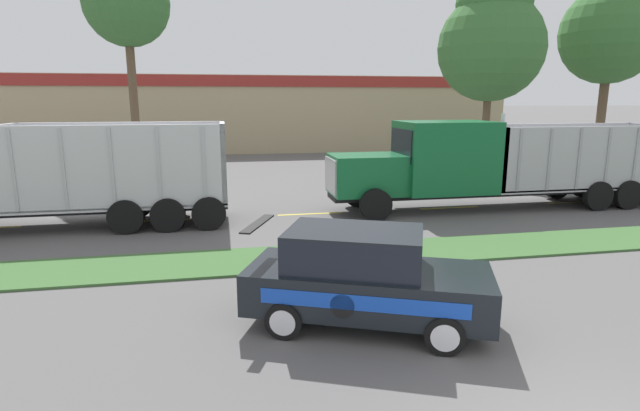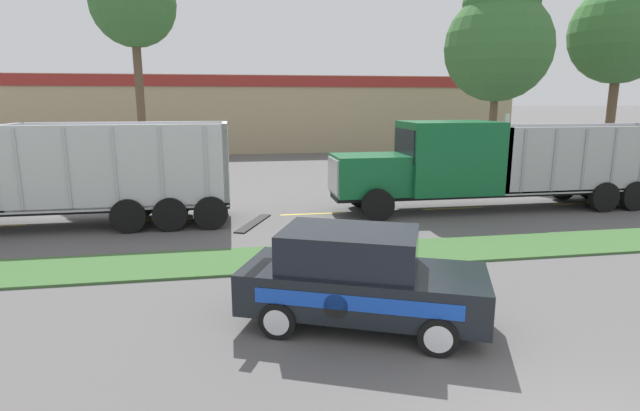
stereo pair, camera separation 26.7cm
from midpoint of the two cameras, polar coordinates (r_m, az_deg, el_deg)
grass_verge at (r=13.60m, az=7.63°, el=-5.32°), size 120.00×2.15×0.06m
centre_line_3 at (r=18.00m, az=-18.71°, el=-1.64°), size 2.40×0.14×0.01m
centre_line_4 at (r=18.06m, az=-1.50°, el=-0.96°), size 2.40×0.14×0.01m
centre_line_5 at (r=19.66m, az=14.22°, el=-0.25°), size 2.40×0.14×0.01m
centre_line_6 at (r=22.48m, az=26.78°, el=0.33°), size 2.40×0.14×0.01m
dump_truck_lead at (r=19.41m, az=16.50°, el=4.40°), size 13.11×2.66×3.58m
rally_car at (r=9.14m, az=4.19°, el=-8.18°), size 4.70×3.33×1.82m
traffic_cone at (r=11.04m, az=4.70°, el=-8.13°), size 0.42×0.42×0.54m
store_building_backdrop at (r=44.07m, az=-9.89°, el=10.37°), size 43.26×12.10×5.84m
tree_behind_left at (r=39.23m, az=30.19°, el=17.47°), size 6.36×6.36×13.00m
tree_behind_centre at (r=31.07m, az=18.78°, el=17.77°), size 5.96×5.96×11.38m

